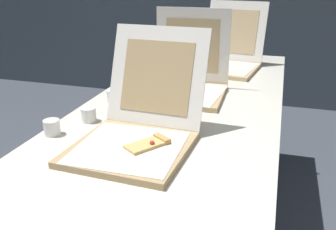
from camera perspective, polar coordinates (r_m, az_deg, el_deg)
The scene contains 7 objects.
table at distance 1.58m, azimuth 1.27°, elevation -1.13°, with size 0.84×2.49×0.75m.
pizza_box_front at distance 1.26m, azimuth -4.70°, elevation -2.43°, with size 0.39×0.52×0.37m.
pizza_box_middle at distance 1.79m, azimuth 2.76°, elevation 4.95°, with size 0.38×0.38×0.39m.
pizza_box_back at distance 2.28m, azimuth 8.86°, elevation 8.31°, with size 0.42×0.51×0.38m.
cup_white_mid at distance 1.70m, azimuth -8.30°, elevation 2.84°, with size 0.06×0.06×0.06m, color white.
cup_white_near_center at distance 1.50m, azimuth -11.98°, elevation 0.05°, with size 0.06×0.06×0.06m, color white.
cup_white_near_left at distance 1.41m, azimuth -17.25°, elevation -1.80°, with size 0.06×0.06×0.06m, color white.
Camera 1 is at (0.39, -0.73, 1.31)m, focal length 40.08 mm.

